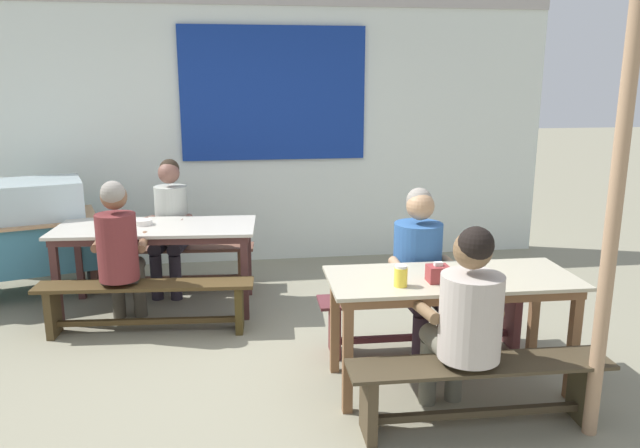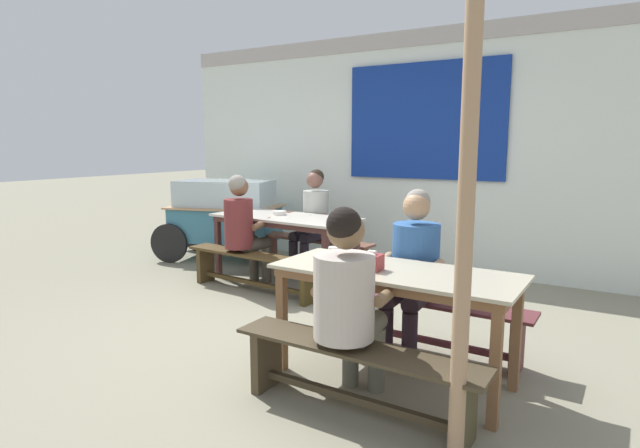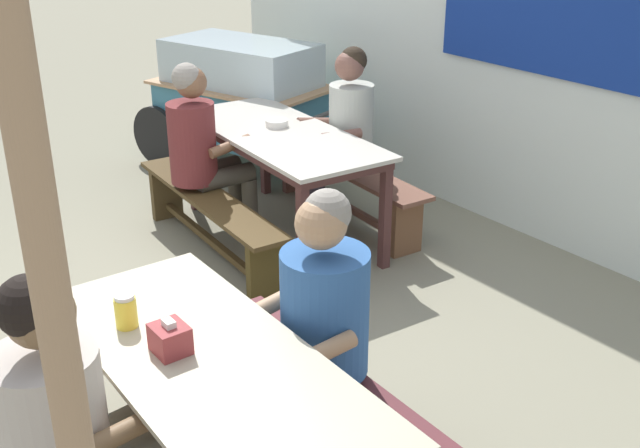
# 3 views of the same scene
# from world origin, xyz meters

# --- Properties ---
(ground_plane) EXTENTS (40.00, 40.00, 0.00)m
(ground_plane) POSITION_xyz_m (0.00, 0.00, 0.00)
(ground_plane) COLOR gray
(backdrop_wall) EXTENTS (6.75, 0.23, 2.96)m
(backdrop_wall) POSITION_xyz_m (0.01, 2.67, 1.55)
(backdrop_wall) COLOR silver
(backdrop_wall) RESTS_ON ground_plane
(dining_table_far) EXTENTS (1.77, 0.86, 0.77)m
(dining_table_far) POSITION_xyz_m (-0.86, 1.22, 0.69)
(dining_table_far) COLOR beige
(dining_table_far) RESTS_ON ground_plane
(dining_table_near) EXTENTS (1.63, 0.70, 0.77)m
(dining_table_near) POSITION_xyz_m (1.22, -0.50, 0.68)
(dining_table_near) COLOR #BCB397
(dining_table_near) RESTS_ON ground_plane
(bench_far_back) EXTENTS (1.66, 0.39, 0.42)m
(bench_far_back) POSITION_xyz_m (-0.82, 1.77, 0.29)
(bench_far_back) COLOR brown
(bench_far_back) RESTS_ON ground_plane
(bench_far_front) EXTENTS (1.74, 0.39, 0.42)m
(bench_far_front) POSITION_xyz_m (-0.90, 0.67, 0.29)
(bench_far_front) COLOR #48361B
(bench_far_front) RESTS_ON ground_plane
(bench_near_back) EXTENTS (1.62, 0.33, 0.42)m
(bench_near_back) POSITION_xyz_m (1.23, 0.05, 0.28)
(bench_near_back) COLOR brown
(bench_near_back) RESTS_ON ground_plane
(food_cart) EXTENTS (1.97, 1.30, 1.09)m
(food_cart) POSITION_xyz_m (-2.25, 1.77, 0.65)
(food_cart) COLOR teal
(food_cart) RESTS_ON ground_plane
(person_center_facing) EXTENTS (0.47, 0.54, 1.28)m
(person_center_facing) POSITION_xyz_m (-0.78, 1.71, 0.72)
(person_center_facing) COLOR #2B252F
(person_center_facing) RESTS_ON ground_plane
(person_right_near_table) EXTENTS (0.48, 0.60, 1.26)m
(person_right_near_table) POSITION_xyz_m (1.16, -0.01, 0.70)
(person_right_near_table) COLOR #2A1D27
(person_right_near_table) RESTS_ON ground_plane
(person_near_front) EXTENTS (0.49, 0.58, 1.24)m
(person_near_front) POSITION_xyz_m (1.12, -0.99, 0.71)
(person_near_front) COLOR #6A6858
(person_near_front) RESTS_ON ground_plane
(person_left_back_turned) EXTENTS (0.42, 0.58, 1.26)m
(person_left_back_turned) POSITION_xyz_m (-1.09, 0.76, 0.70)
(person_left_back_turned) COLOR #443F34
(person_left_back_turned) RESTS_ON ground_plane
(tissue_box) EXTENTS (0.13, 0.12, 0.13)m
(tissue_box) POSITION_xyz_m (1.09, -0.59, 0.82)
(tissue_box) COLOR maroon
(tissue_box) RESTS_ON dining_table_near
(condiment_jar) EXTENTS (0.08, 0.08, 0.14)m
(condiment_jar) POSITION_xyz_m (0.83, -0.64, 0.83)
(condiment_jar) COLOR yellow
(condiment_jar) RESTS_ON dining_table_near
(soup_bowl) EXTENTS (0.15, 0.15, 0.05)m
(soup_bowl) POSITION_xyz_m (-0.97, 1.27, 0.79)
(soup_bowl) COLOR silver
(soup_bowl) RESTS_ON dining_table_far
(wooden_support_post) EXTENTS (0.08, 0.08, 2.48)m
(wooden_support_post) POSITION_xyz_m (1.84, -1.18, 1.24)
(wooden_support_post) COLOR tan
(wooden_support_post) RESTS_ON ground_plane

